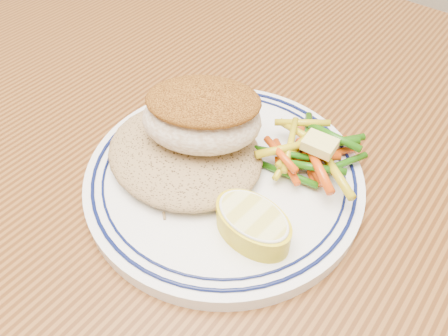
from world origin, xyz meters
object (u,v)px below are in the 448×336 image
at_px(plate, 224,176).
at_px(rice_pilaf, 185,150).
at_px(dining_table, 248,265).
at_px(vegetable_pile, 310,152).
at_px(fish_fillet, 202,115).
at_px(lemon_wedge, 253,223).

relative_size(plate, rice_pilaf, 1.71).
relative_size(dining_table, vegetable_pile, 14.57).
bearing_deg(plate, vegetable_pile, 46.44).
relative_size(fish_fillet, lemon_wedge, 1.84).
xyz_separation_m(fish_fillet, vegetable_pile, (0.08, 0.05, -0.03)).
distance_m(dining_table, plate, 0.11).
height_order(dining_table, vegetable_pile, vegetable_pile).
xyz_separation_m(plate, fish_fillet, (-0.03, 0.01, 0.05)).
distance_m(dining_table, lemon_wedge, 0.13).
distance_m(vegetable_pile, lemon_wedge, 0.09).
bearing_deg(lemon_wedge, fish_fillet, 152.98).
bearing_deg(plate, fish_fillet, 168.96).
height_order(dining_table, rice_pilaf, rice_pilaf).
height_order(rice_pilaf, vegetable_pile, same).
relative_size(dining_table, plate, 6.05).
bearing_deg(vegetable_pile, dining_table, -104.32).
relative_size(fish_fillet, vegetable_pile, 1.23).
bearing_deg(plate, lemon_wedge, -33.49).
xyz_separation_m(dining_table, rice_pilaf, (-0.07, -0.00, 0.13)).
distance_m(rice_pilaf, vegetable_pile, 0.11).
distance_m(plate, lemon_wedge, 0.07).
relative_size(plate, lemon_wedge, 3.59).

